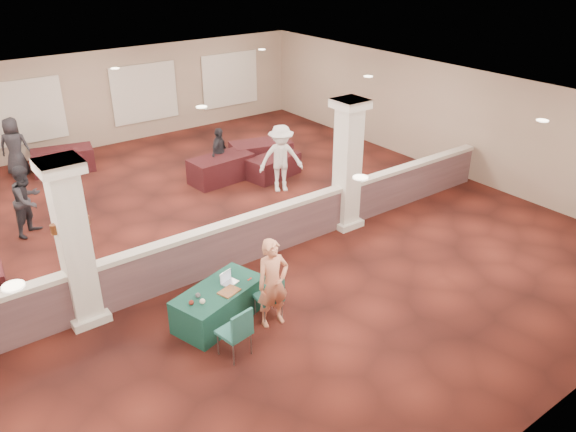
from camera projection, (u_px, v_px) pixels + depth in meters
ground at (211, 236)px, 13.59m from camera, size 16.00×16.00×0.00m
wall_back at (88, 102)px, 18.62m from camera, size 16.00×0.04×3.20m
wall_front at (516, 365)px, 7.13m from camera, size 16.00×0.04×3.20m
wall_right at (436, 116)px, 17.16m from camera, size 0.04×16.00×3.20m
ceiling at (201, 106)px, 12.16m from camera, size 16.00×16.00×0.02m
partition_wall at (243, 239)px, 12.26m from camera, size 15.60×0.28×1.10m
column_left at (74, 243)px, 9.91m from camera, size 0.72×0.72×3.20m
column_right at (347, 164)px, 13.39m from camera, size 0.72×0.72×3.20m
sconce_left at (54, 229)px, 9.60m from camera, size 0.12×0.12×0.18m
sconce_right at (86, 221)px, 9.90m from camera, size 0.12×0.12×0.18m
near_table at (219, 304)px, 10.48m from camera, size 1.93×1.35×0.67m
conf_chair_main at (271, 295)px, 10.38m from camera, size 0.49×0.50×0.91m
conf_chair_side at (237, 330)px, 9.42m from camera, size 0.56×0.56×0.97m
woman at (273, 283)px, 10.14m from camera, size 0.67×0.48×1.75m
far_table_front_center at (221, 169)px, 16.53m from camera, size 1.91×1.07×0.75m
far_table_front_right at (274, 166)px, 16.83m from camera, size 1.73×1.09×0.65m
far_table_back_center at (63, 160)px, 17.20m from camera, size 1.92×1.25×0.72m
far_table_back_right at (261, 153)px, 17.69m from camera, size 2.03×1.36×0.75m
attendee_a at (28, 200)px, 13.36m from camera, size 0.94×0.89×1.74m
attendee_b at (281, 158)px, 15.63m from camera, size 1.35×1.01×1.92m
attendee_c at (219, 152)px, 16.69m from camera, size 0.96×0.85×1.50m
attendee_d at (14, 146)px, 16.77m from camera, size 0.99×0.84×1.76m
laptop_base at (230, 283)px, 10.50m from camera, size 0.35×0.29×0.02m
laptop_screen at (225, 276)px, 10.51m from camera, size 0.29×0.10×0.20m
screen_glow at (226, 277)px, 10.51m from camera, size 0.26×0.08×0.17m
knitting at (229, 291)px, 10.24m from camera, size 0.43×0.37×0.03m
yarn_cream at (202, 301)px, 9.89m from camera, size 0.10×0.10×0.10m
yarn_red at (191, 303)px, 9.87m from camera, size 0.09×0.09×0.09m
yarn_grey at (198, 295)px, 10.07m from camera, size 0.10×0.10×0.10m
scissors at (250, 279)px, 10.62m from camera, size 0.11×0.06×0.01m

